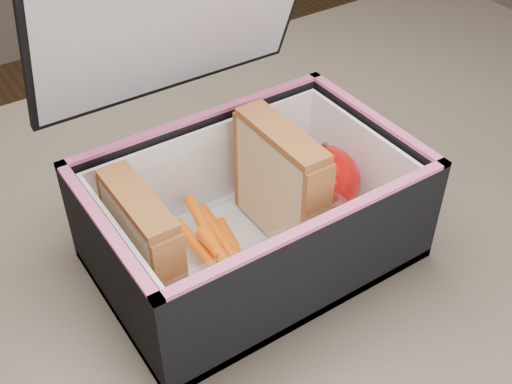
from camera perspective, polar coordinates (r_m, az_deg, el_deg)
kitchen_table at (r=0.67m, az=3.24°, el=-10.21°), size 1.20×0.80×0.75m
lunch_bag at (r=0.56m, az=-0.53°, el=-1.10°), size 0.27×0.25×0.27m
plastic_tub at (r=0.55m, az=-3.55°, el=-3.42°), size 0.18×0.13×0.07m
sandwich_left at (r=0.52m, az=-9.96°, el=-4.72°), size 0.03×0.09×0.10m
sandwich_right at (r=0.56m, az=2.17°, el=0.78°), size 0.03×0.10×0.11m
carrot_sticks at (r=0.56m, az=-3.42°, el=-4.57°), size 0.05×0.13×0.03m
paper_napkin at (r=0.62m, az=5.21°, el=-1.83°), size 0.08×0.08×0.01m
red_apple at (r=0.59m, az=5.82°, el=0.95°), size 0.09×0.09×0.08m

